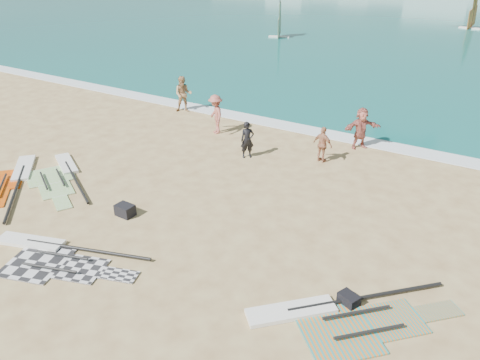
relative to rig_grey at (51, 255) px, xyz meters
The scene contains 15 objects.
ground 3.35m from the rig_grey, 30.43° to the left, with size 300.00×300.00×0.00m, color tan.
surf_line 14.29m from the rig_grey, 78.35° to the left, with size 300.00×1.20×0.04m, color white.
rig_grey is the anchor object (origin of this frame).
rig_green 5.74m from the rig_grey, 137.97° to the left, with size 4.61×3.62×0.20m.
rig_orange 8.62m from the rig_grey, 13.74° to the left, with size 4.83×4.42×0.20m.
rig_red 6.05m from the rig_grey, 157.49° to the left, with size 4.72×5.07×0.20m.
gear_bag_near 2.97m from the rig_grey, 86.05° to the left, with size 0.63×0.46×0.40m, color black.
gear_bag_far 8.83m from the rig_grey, 17.66° to the left, with size 0.52×0.37×0.31m, color black.
person_wetsuit 9.62m from the rig_grey, 82.60° to the left, with size 0.60×0.39×1.64m, color black.
beachgoer_left 14.20m from the rig_grey, 111.32° to the left, with size 0.97×0.76×2.01m, color tan.
beachgoer_mid 11.45m from the rig_grey, 98.34° to the left, with size 1.26×0.73×1.95m, color #AC5A4D.
beachgoer_back 11.63m from the rig_grey, 68.61° to the left, with size 0.93×0.39×1.59m, color #B57756.
beachgoer_right 14.18m from the rig_grey, 68.86° to the left, with size 1.79×0.57×1.93m, color #B46054.
windsurfer_left 39.35m from the rig_grey, 107.31° to the left, with size 2.22×2.47×3.90m.
windsurfer_centre 54.29m from the rig_grey, 85.53° to the left, with size 2.40×2.82×4.24m.
Camera 1 is at (8.10, -8.59, 8.39)m, focal length 35.00 mm.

